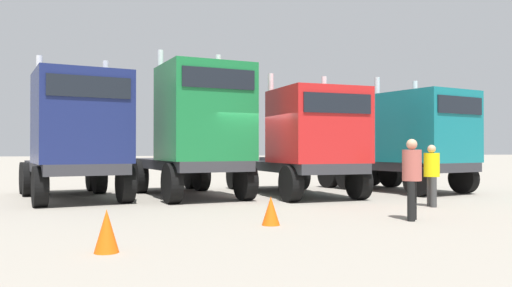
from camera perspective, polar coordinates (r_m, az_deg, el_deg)
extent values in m
plane|color=gray|center=(15.40, -0.42, -6.19)|extent=(200.00, 200.00, 0.00)
cube|color=#333338|center=(16.78, -19.64, -2.42)|extent=(3.38, 6.16, 0.30)
cube|color=navy|center=(15.12, -18.66, 2.70)|extent=(2.86, 2.87, 2.51)
cube|color=black|center=(13.97, -17.81, 5.98)|extent=(2.06, 0.48, 0.55)
cylinder|color=silver|center=(16.65, -16.21, 3.43)|extent=(0.21, 0.21, 3.11)
cylinder|color=silver|center=(16.36, -22.74, 3.52)|extent=(0.21, 0.21, 3.11)
cylinder|color=#333338|center=(18.04, -20.25, -1.62)|extent=(1.31, 1.31, 0.12)
cylinder|color=black|center=(14.85, -14.15, -4.33)|extent=(0.57, 1.11, 1.06)
cylinder|color=black|center=(14.47, -22.66, -4.40)|extent=(0.57, 1.11, 1.06)
cylinder|color=black|center=(18.28, -16.84, -3.62)|extent=(0.57, 1.11, 1.06)
cylinder|color=black|center=(17.98, -23.75, -3.65)|extent=(0.57, 1.11, 1.06)
cylinder|color=black|center=(19.36, -17.49, -3.45)|extent=(0.57, 1.11, 1.06)
cylinder|color=black|center=(19.07, -24.01, -3.47)|extent=(0.57, 1.11, 1.06)
cube|color=#333338|center=(16.97, -7.89, -2.24)|extent=(3.18, 6.44, 0.30)
cube|color=#197238|center=(15.19, -5.71, 3.37)|extent=(2.75, 2.71, 2.78)
cube|color=black|center=(14.17, -4.06, 7.16)|extent=(2.08, 0.38, 0.55)
cylinder|color=silver|center=(16.78, -4.18, 4.02)|extent=(0.21, 0.21, 3.38)
cylinder|color=silver|center=(16.19, -10.47, 4.19)|extent=(0.21, 0.21, 3.38)
cylinder|color=#333338|center=(18.26, -9.17, -1.46)|extent=(1.27, 1.27, 0.12)
cylinder|color=black|center=(15.16, -1.18, -4.17)|extent=(0.53, 1.16, 1.11)
cylinder|color=black|center=(14.40, -9.21, -4.35)|extent=(0.53, 1.16, 1.11)
cylinder|color=black|center=(18.74, -6.05, -3.49)|extent=(0.53, 1.16, 1.11)
cylinder|color=black|center=(18.13, -12.63, -3.57)|extent=(0.53, 1.16, 1.11)
cylinder|color=black|center=(19.78, -7.11, -3.33)|extent=(0.53, 1.16, 1.11)
cylinder|color=black|center=(19.20, -13.37, -3.41)|extent=(0.53, 1.16, 1.11)
cube|color=#333338|center=(17.33, 3.82, -2.46)|extent=(2.68, 6.49, 0.30)
cube|color=red|center=(15.58, 6.77, 1.94)|extent=(2.58, 2.61, 2.20)
cube|color=black|center=(14.53, 9.00, 4.40)|extent=(2.10, 0.20, 0.55)
cylinder|color=silver|center=(17.25, 7.50, 2.69)|extent=(0.19, 0.19, 2.80)
cylinder|color=silver|center=(16.44, 1.63, 2.85)|extent=(0.19, 0.19, 2.80)
cylinder|color=#333338|center=(18.61, 2.05, -1.69)|extent=(1.18, 1.18, 0.12)
cylinder|color=black|center=(15.69, 11.23, -4.18)|extent=(0.43, 1.06, 1.04)
cylinder|color=black|center=(14.65, 3.87, -4.44)|extent=(0.43, 1.06, 1.04)
cylinder|color=black|center=(19.23, 4.89, -3.53)|extent=(0.43, 1.06, 1.04)
cylinder|color=black|center=(18.40, -1.33, -3.66)|extent=(0.43, 1.06, 1.04)
cylinder|color=black|center=(20.23, 3.55, -3.38)|extent=(0.43, 1.06, 1.04)
cylinder|color=black|center=(19.44, -2.39, -3.50)|extent=(0.43, 1.06, 1.04)
cube|color=#333338|center=(19.34, 14.89, -2.35)|extent=(3.59, 5.99, 0.30)
cube|color=#14727A|center=(18.30, 18.39, 1.71)|extent=(2.97, 3.04, 2.35)
cube|color=black|center=(17.54, 21.55, 3.95)|extent=(2.04, 0.59, 0.55)
cylinder|color=silver|center=(19.95, 17.09, 2.38)|extent=(0.22, 0.22, 2.95)
cylinder|color=silver|center=(18.57, 13.18, 2.59)|extent=(0.22, 0.22, 2.95)
cylinder|color=#333338|center=(20.21, 12.36, -1.68)|extent=(1.35, 1.35, 0.12)
cylinder|color=black|center=(18.82, 21.86, -3.60)|extent=(0.60, 1.06, 1.01)
cylinder|color=black|center=(17.12, 17.42, -3.92)|extent=(0.60, 1.06, 1.01)
cylinder|color=black|center=(20.98, 14.60, -3.31)|extent=(0.60, 1.06, 1.01)
cylinder|color=black|center=(19.47, 10.07, -3.53)|extent=(0.60, 1.06, 1.01)
cylinder|color=black|center=(21.76, 12.52, -3.22)|extent=(0.60, 1.06, 1.01)
cylinder|color=black|center=(20.31, 8.02, -3.42)|extent=(0.60, 1.06, 1.01)
cylinder|color=#3C3C3C|center=(14.12, 18.94, -5.08)|extent=(0.20, 0.20, 0.78)
cylinder|color=#3C3C3C|center=(14.39, 18.59, -5.00)|extent=(0.20, 0.20, 0.78)
cylinder|color=yellow|center=(14.22, 18.75, -2.23)|extent=(0.50, 0.50, 0.62)
sphere|color=tan|center=(14.21, 18.75, -0.57)|extent=(0.21, 0.21, 0.21)
cylinder|color=black|center=(11.55, 16.86, -5.97)|extent=(0.23, 0.23, 0.83)
cylinder|color=black|center=(11.27, 16.69, -6.10)|extent=(0.23, 0.23, 0.83)
cylinder|color=#B9584D|center=(11.37, 16.77, -2.30)|extent=(0.56, 0.56, 0.66)
sphere|color=tan|center=(11.36, 16.76, -0.08)|extent=(0.22, 0.22, 0.22)
cone|color=#F2590C|center=(10.26, 1.64, -7.41)|extent=(0.36, 0.36, 0.57)
cone|color=#F2590C|center=(7.88, -16.11, -9.22)|extent=(0.36, 0.36, 0.63)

